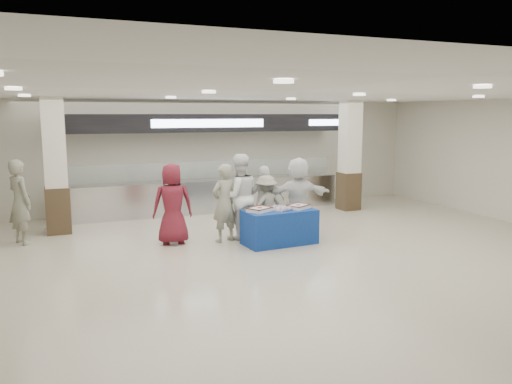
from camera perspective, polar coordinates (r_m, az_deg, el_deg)
name	(u,v)px	position (r m, az deg, el deg)	size (l,w,h in m)	color
ground	(287,263)	(9.62, 3.56, -8.05)	(14.00, 14.00, 0.00)	beige
serving_line	(207,172)	(14.35, -5.66, 2.28)	(8.70, 0.85, 2.80)	silver
column_left	(56,169)	(12.56, -21.92, 2.45)	(0.55, 0.55, 3.20)	#362718
column_right	(349,158)	(14.88, 10.64, 3.84)	(0.55, 0.55, 3.20)	#362718
display_table	(279,227)	(10.87, 2.70, -4.01)	(1.55, 0.78, 0.75)	navy
sheet_cake_left	(260,209)	(10.61, 0.42, -1.96)	(0.59, 0.55, 0.10)	white
sheet_cake_right	(298,206)	(10.99, 4.87, -1.62)	(0.58, 0.54, 0.10)	white
cupcake_tray	(281,208)	(10.81, 2.91, -1.85)	(0.54, 0.50, 0.07)	#A9A9AE
civilian_maroon	(173,204)	(10.92, -9.51, -1.35)	(0.86, 0.56, 1.76)	maroon
soldier_a	(224,203)	(10.98, -3.67, -1.27)	(0.63, 0.41, 1.73)	gray
chef_tall	(239,196)	(11.24, -1.96, -0.51)	(0.94, 0.73, 1.92)	white
chef_short	(265,201)	(11.54, 1.05, -1.00)	(0.96, 0.40, 1.63)	white
soldier_b	(266,206)	(11.43, 1.17, -1.62)	(0.92, 0.53, 1.43)	gray
civilian_white	(298,196)	(11.65, 4.79, -0.48)	(1.69, 0.54, 1.82)	white
soldier_bg	(20,202)	(11.91, -25.37, -1.03)	(0.67, 0.44, 1.85)	gray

